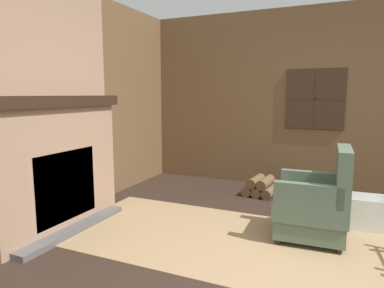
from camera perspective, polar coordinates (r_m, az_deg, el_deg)
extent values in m
plane|color=#2D2119|center=(2.95, 17.74, -20.63)|extent=(14.00, 14.00, 0.00)
cube|color=brown|center=(3.93, -25.22, 6.39)|extent=(0.06, 6.02, 2.66)
cube|color=brown|center=(5.33, 21.65, 6.89)|extent=(6.02, 0.06, 2.66)
cube|color=#382619|center=(5.29, 19.83, 7.08)|extent=(0.81, 0.02, 0.87)
cube|color=silver|center=(5.30, 19.84, 7.08)|extent=(0.77, 0.01, 0.83)
cube|color=#382619|center=(5.29, 19.83, 7.08)|extent=(0.02, 0.02, 0.83)
cube|color=#382619|center=(5.29, 19.83, 7.08)|extent=(0.77, 0.02, 0.02)
cube|color=#9E7A60|center=(3.84, -22.35, -3.84)|extent=(0.40, 1.56, 1.28)
cube|color=black|center=(3.76, -20.53, -6.51)|extent=(0.08, 0.81, 0.72)
cube|color=#565451|center=(3.82, -18.86, -13.29)|extent=(0.16, 1.40, 0.06)
cube|color=black|center=(3.76, -22.93, 6.59)|extent=(0.50, 1.66, 0.11)
cube|color=#9E7A60|center=(3.81, -23.53, 16.84)|extent=(0.35, 1.37, 1.25)
cube|color=#997A56|center=(3.40, 10.35, -16.18)|extent=(3.86, 1.58, 0.01)
cube|color=#516651|center=(3.60, 19.06, -12.10)|extent=(0.65, 0.61, 0.24)
cube|color=#516651|center=(3.55, 19.17, -9.82)|extent=(0.69, 0.64, 0.18)
cube|color=#516651|center=(3.47, 23.92, -4.68)|extent=(0.15, 0.62, 0.50)
cube|color=#516651|center=(3.25, 18.77, -8.01)|extent=(0.60, 0.11, 0.20)
cube|color=#516651|center=(3.76, 19.18, -5.83)|extent=(0.60, 0.11, 0.20)
cylinder|color=#332319|center=(3.45, 14.18, -15.52)|extent=(0.05, 0.05, 0.06)
cylinder|color=#332319|center=(3.90, 15.15, -12.68)|extent=(0.05, 0.05, 0.06)
cylinder|color=#332319|center=(3.43, 23.32, -16.08)|extent=(0.05, 0.05, 0.06)
cylinder|color=#332319|center=(3.89, 23.12, -13.14)|extent=(0.05, 0.05, 0.06)
cylinder|color=brown|center=(5.00, 9.79, -7.36)|extent=(0.18, 0.45, 0.14)
cylinder|color=brown|center=(4.95, 11.34, -7.54)|extent=(0.18, 0.45, 0.14)
cylinder|color=brown|center=(4.91, 12.92, -7.72)|extent=(0.18, 0.45, 0.14)
cylinder|color=brown|center=(4.94, 10.60, -6.11)|extent=(0.18, 0.45, 0.14)
cylinder|color=brown|center=(4.90, 12.17, -6.28)|extent=(0.18, 0.45, 0.14)
cube|color=white|center=(4.17, 27.62, -12.32)|extent=(0.48, 0.34, 0.01)
cube|color=white|center=(4.10, 24.57, -10.03)|extent=(0.02, 0.32, 0.34)
cube|color=white|center=(4.26, 27.56, -9.51)|extent=(0.47, 0.03, 0.34)
cube|color=white|center=(3.97, 28.01, -10.84)|extent=(0.47, 0.03, 0.34)
ellipsoid|color=white|center=(4.11, 27.79, -9.93)|extent=(0.38, 0.27, 0.21)
cube|color=black|center=(3.93, -21.30, 8.50)|extent=(0.13, 0.27, 0.13)
cube|color=silver|center=(3.88, -20.58, 8.64)|extent=(0.01, 0.04, 0.02)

